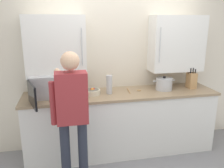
{
  "coord_description": "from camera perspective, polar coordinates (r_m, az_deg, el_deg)",
  "views": [
    {
      "loc": [
        -0.79,
        -2.31,
        1.93
      ],
      "look_at": [
        -0.15,
        0.76,
        1.08
      ],
      "focal_mm": 37.38,
      "sensor_mm": 36.0,
      "label": 1
    }
  ],
  "objects": [
    {
      "name": "back_wall_tiled",
      "position": [
        3.55,
        1.19,
        6.96
      ],
      "size": [
        4.19,
        0.44,
        2.72
      ],
      "color": "beige",
      "rests_on": "ground_plane"
    },
    {
      "name": "counter_unit",
      "position": [
        3.53,
        2.25,
        -9.36
      ],
      "size": [
        2.78,
        0.65,
        0.93
      ],
      "color": "white",
      "rests_on": "ground_plane"
    },
    {
      "name": "microwave_oven",
      "position": [
        3.26,
        -14.67,
        -0.39
      ],
      "size": [
        0.61,
        0.79,
        0.3
      ],
      "color": "#B7BABF",
      "rests_on": "counter_unit"
    },
    {
      "name": "stock_pot",
      "position": [
        3.57,
        12.6,
        0.04
      ],
      "size": [
        0.34,
        0.25,
        0.21
      ],
      "color": "#B7BABF",
      "rests_on": "counter_unit"
    },
    {
      "name": "fruit_bowl",
      "position": [
        3.28,
        -4.87,
        -1.85
      ],
      "size": [
        0.23,
        0.23,
        0.09
      ],
      "color": "beige",
      "rests_on": "counter_unit"
    },
    {
      "name": "wooden_spoon",
      "position": [
        3.45,
        5.3,
        -1.58
      ],
      "size": [
        0.21,
        0.25,
        0.02
      ],
      "color": "tan",
      "rests_on": "counter_unit"
    },
    {
      "name": "knife_block",
      "position": [
        3.77,
        18.86,
        0.86
      ],
      "size": [
        0.11,
        0.15,
        0.32
      ],
      "color": "tan",
      "rests_on": "counter_unit"
    },
    {
      "name": "thermos_flask",
      "position": [
        3.28,
        -0.68,
        -0.12
      ],
      "size": [
        0.09,
        0.09,
        0.27
      ],
      "color": "#B7BABF",
      "rests_on": "counter_unit"
    },
    {
      "name": "person_figure",
      "position": [
        2.62,
        -9.82,
        -6.44
      ],
      "size": [
        0.44,
        0.54,
        1.63
      ],
      "color": "#282D3D",
      "rests_on": "ground_plane"
    }
  ]
}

